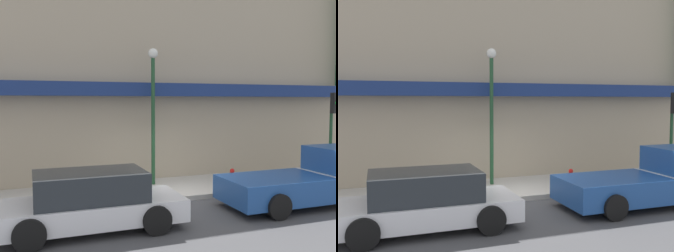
{
  "view_description": "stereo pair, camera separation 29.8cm",
  "coord_description": "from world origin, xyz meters",
  "views": [
    {
      "loc": [
        -4.4,
        -10.9,
        3.24
      ],
      "look_at": [
        0.14,
        1.21,
        2.37
      ],
      "focal_mm": 40.0,
      "sensor_mm": 36.0,
      "label": 1
    },
    {
      "loc": [
        -4.12,
        -11.0,
        3.24
      ],
      "look_at": [
        0.14,
        1.21,
        2.37
      ],
      "focal_mm": 40.0,
      "sensor_mm": 36.0,
      "label": 2
    }
  ],
  "objects": [
    {
      "name": "parked_car",
      "position": [
        -2.99,
        -1.62,
        0.73
      ],
      "size": [
        4.66,
        2.05,
        1.48
      ],
      "rotation": [
        0.0,
        0.0,
        -0.02
      ],
      "color": "silver",
      "rests_on": "ground"
    },
    {
      "name": "building",
      "position": [
        0.01,
        4.51,
        5.65
      ],
      "size": [
        19.8,
        3.8,
        11.32
      ],
      "color": "tan",
      "rests_on": "ground"
    },
    {
      "name": "street_lamp",
      "position": [
        -0.13,
        2.05,
        3.32
      ],
      "size": [
        0.36,
        0.36,
        4.97
      ],
      "color": "#1E4728",
      "rests_on": "sidewalk"
    },
    {
      "name": "pickup_truck",
      "position": [
        3.93,
        -1.62,
        0.77
      ],
      "size": [
        5.22,
        2.2,
        1.74
      ],
      "rotation": [
        0.0,
        0.0,
        0.0
      ],
      "color": "white",
      "rests_on": "ground"
    },
    {
      "name": "sidewalk",
      "position": [
        0.0,
        1.52,
        0.08
      ],
      "size": [
        36.0,
        3.03,
        0.17
      ],
      "color": "#B7B2A8",
      "rests_on": "ground"
    },
    {
      "name": "ground_plane",
      "position": [
        0.0,
        0.0,
        0.0
      ],
      "size": [
        80.0,
        80.0,
        0.0
      ],
      "primitive_type": "plane",
      "color": "#424244"
    },
    {
      "name": "fire_hydrant",
      "position": [
        2.49,
        0.83,
        0.48
      ],
      "size": [
        0.17,
        0.17,
        0.62
      ],
      "color": "red",
      "rests_on": "sidewalk"
    },
    {
      "name": "traffic_light",
      "position": [
        6.68,
        0.42,
        2.51
      ],
      "size": [
        0.28,
        0.42,
        3.39
      ],
      "color": "#1E4728",
      "rests_on": "sidewalk"
    }
  ]
}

